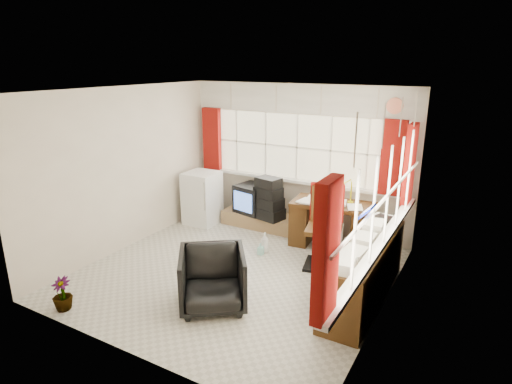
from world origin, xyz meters
TOP-DOWN VIEW (x-y plane):
  - ground at (0.00, 0.00)m, footprint 4.00×4.00m
  - room_walls at (0.00, 0.00)m, footprint 4.00×4.00m
  - window_back at (0.00, 1.94)m, footprint 3.70×0.12m
  - window_right at (1.94, 0.00)m, footprint 0.12×3.70m
  - curtains at (0.92, 0.93)m, footprint 3.83×3.83m
  - overhead_cabinets at (0.98, 0.98)m, footprint 3.98×3.98m
  - desk at (0.84, 1.52)m, footprint 1.33×0.75m
  - desk_lamp at (1.07, 1.66)m, footprint 0.16×0.14m
  - task_chair at (0.95, 0.90)m, footprint 0.59×0.62m
  - office_chair at (0.21, -0.86)m, footprint 1.08×1.09m
  - radiator at (0.93, 1.23)m, footprint 0.38×0.22m
  - credenza at (1.73, 0.20)m, footprint 0.50×2.00m
  - file_tray at (1.74, 0.88)m, footprint 0.33×0.38m
  - tv_bench at (-0.55, 1.72)m, footprint 1.40×0.50m
  - crt_tv at (-0.72, 1.71)m, footprint 0.64×0.61m
  - hifi_stack at (-0.33, 1.56)m, footprint 0.59×0.45m
  - mini_fridge at (-1.58, 1.36)m, footprint 0.57×0.57m
  - spray_bottle_a at (0.02, 0.79)m, footprint 0.16×0.16m
  - spray_bottle_b at (0.01, 0.69)m, footprint 0.08×0.09m
  - flower_vase at (-1.31, -1.80)m, footprint 0.27×0.27m

SIDE VIEW (x-z plane):
  - ground at x=0.00m, z-range 0.00..0.00m
  - spray_bottle_b at x=0.01m, z-range 0.00..0.18m
  - tv_bench at x=-0.55m, z-range 0.00..0.25m
  - spray_bottle_a at x=0.02m, z-range 0.00..0.32m
  - flower_vase at x=-1.31m, z-range 0.00..0.41m
  - radiator at x=0.93m, z-range -0.05..0.49m
  - office_chair at x=0.21m, z-range 0.00..0.72m
  - credenza at x=1.73m, z-range -0.03..0.82m
  - desk at x=0.84m, z-range 0.02..0.79m
  - mini_fridge at x=-1.58m, z-range 0.00..0.95m
  - crt_tv at x=-0.72m, z-range 0.25..0.75m
  - hifi_stack at x=-0.33m, z-range 0.22..0.94m
  - task_chair at x=0.95m, z-range 0.04..1.22m
  - file_tray at x=1.74m, z-range 0.75..0.86m
  - window_back at x=0.00m, z-range -0.85..2.75m
  - window_right at x=1.94m, z-range -0.85..2.75m
  - desk_lamp at x=1.07m, z-range 0.81..1.18m
  - curtains at x=0.92m, z-range 0.88..2.03m
  - room_walls at x=0.00m, z-range -0.50..3.50m
  - overhead_cabinets at x=0.98m, z-range 2.01..2.49m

